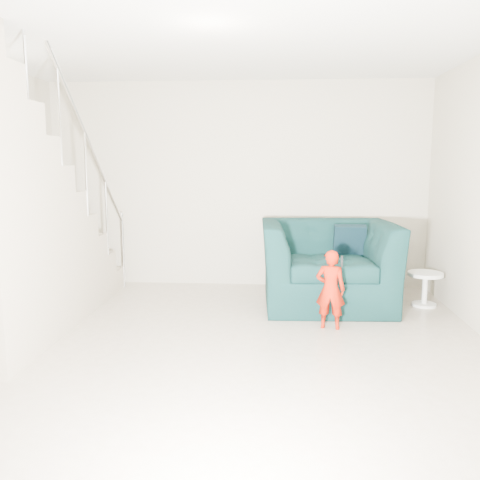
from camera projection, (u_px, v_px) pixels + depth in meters
name	position (u px, v px, depth m)	size (l,w,h in m)	color
floor	(212.00, 362.00, 4.24)	(5.50, 5.50, 0.00)	gray
ceiling	(209.00, 22.00, 3.83)	(5.50, 5.50, 0.00)	silver
back_wall	(237.00, 185.00, 6.75)	(5.00, 5.00, 0.00)	#B7AD95
front_wall	(76.00, 280.00, 1.33)	(5.00, 5.00, 0.00)	#B7AD95
armchair	(327.00, 264.00, 5.88)	(1.50, 1.31, 0.97)	black
toddler	(330.00, 289.00, 5.05)	(0.29, 0.19, 0.80)	#971E04
side_table	(425.00, 283.00, 5.86)	(0.40, 0.40, 0.40)	white
staircase	(8.00, 238.00, 4.78)	(1.02, 3.03, 3.62)	#ADA089
cushion	(350.00, 240.00, 6.07)	(0.37, 0.11, 0.36)	black
throw	(275.00, 253.00, 5.86)	(0.05, 0.46, 0.52)	black
phone	(342.00, 261.00, 4.95)	(0.02, 0.05, 0.10)	black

